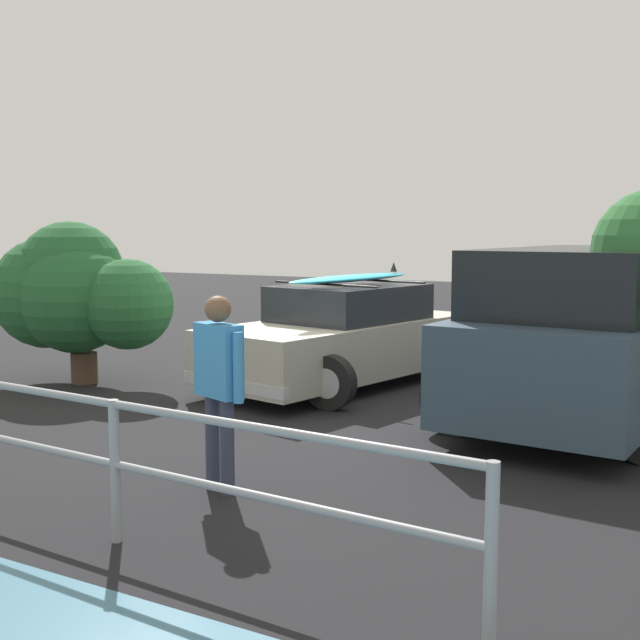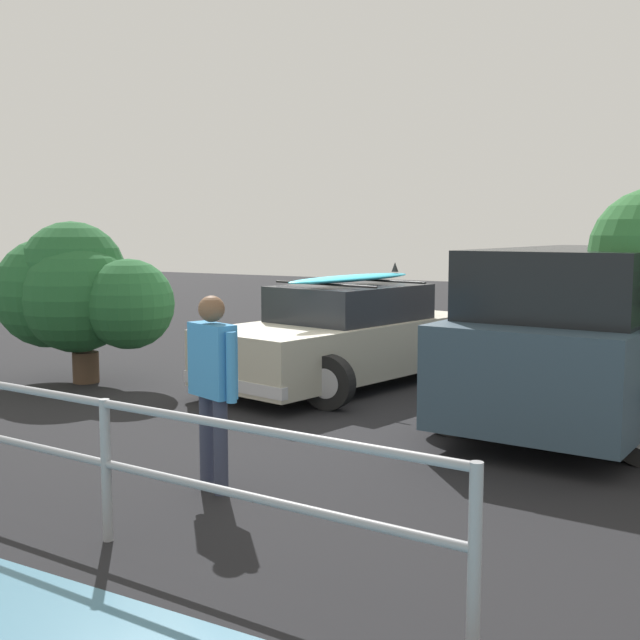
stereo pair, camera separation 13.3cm
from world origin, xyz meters
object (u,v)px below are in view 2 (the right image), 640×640
Objects in this scene: suv_car at (587,334)px; bush_near_left at (75,291)px; person_bystander at (213,375)px; sedan_car at (344,337)px.

bush_near_left is at bearing 9.84° from suv_car.
person_bystander is (2.09, 3.89, -0.02)m from suv_car.
person_bystander is at bearing 105.30° from sedan_car.
suv_car is at bearing -170.16° from bush_near_left.
suv_car is 6.67m from bush_near_left.
suv_car is 1.74× the size of bush_near_left.
bush_near_left is (6.56, 1.14, 0.29)m from suv_car.
suv_car reaches higher than sedan_car.
sedan_car is 2.73× the size of person_bystander.
bush_near_left is (3.25, 1.72, 0.62)m from sedan_car.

